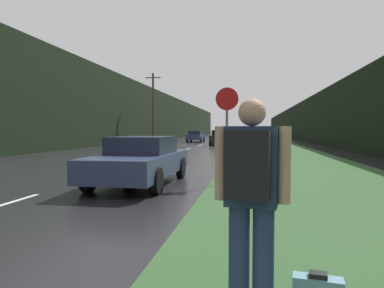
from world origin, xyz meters
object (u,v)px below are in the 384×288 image
car_oncoming (196,136)px  hitchhiker_with_backpack (251,192)px  car_passing_near (141,160)px  stop_sign (227,126)px  car_passing_far (220,138)px

car_oncoming → hitchhiker_with_backpack: bearing=-80.3°
car_passing_near → hitchhiker_with_backpack: bearing=115.3°
stop_sign → car_passing_far: bearing=95.5°
stop_sign → hitchhiker_with_backpack: 6.80m
hitchhiker_with_backpack → car_oncoming: size_ratio=0.39×
hitchhiker_with_backpack → car_passing_far: 31.65m
hitchhiker_with_backpack → car_oncoming: 40.68m
hitchhiker_with_backpack → car_passing_near: 7.13m
hitchhiker_with_backpack → stop_sign: bearing=104.2°
stop_sign → car_passing_near: size_ratio=0.58×
car_passing_near → car_passing_far: 25.06m
car_passing_near → car_passing_far: car_passing_far is taller
car_passing_near → car_oncoming: (-3.83, 33.65, 0.04)m
hitchhiker_with_backpack → car_passing_far: (-3.04, 31.50, -0.26)m
stop_sign → car_oncoming: stop_sign is taller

